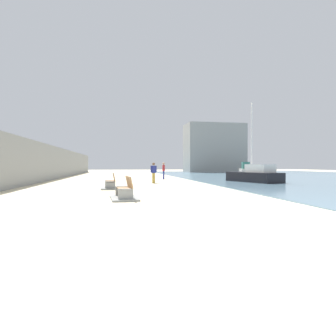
% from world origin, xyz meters
% --- Properties ---
extents(ground_plane, '(120.00, 120.00, 0.00)m').
position_xyz_m(ground_plane, '(0.00, 18.00, 0.00)').
color(ground_plane, beige).
extents(seawall, '(0.80, 64.00, 3.36)m').
position_xyz_m(seawall, '(-7.50, 18.00, 1.68)').
color(seawall, gray).
rests_on(seawall, ground).
extents(bench_near, '(1.28, 2.19, 0.98)m').
position_xyz_m(bench_near, '(-0.47, 3.66, 0.23)').
color(bench_near, gray).
rests_on(bench_near, ground).
extents(bench_far, '(1.18, 2.14, 0.98)m').
position_xyz_m(bench_far, '(-1.23, 8.98, 0.23)').
color(bench_far, gray).
rests_on(bench_far, ground).
extents(person_walking, '(0.51, 0.26, 1.66)m').
position_xyz_m(person_walking, '(2.00, 13.43, 0.96)').
color(person_walking, gold).
rests_on(person_walking, ground).
extents(person_standing, '(0.30, 0.49, 1.73)m').
position_xyz_m(person_standing, '(3.74, 19.13, 1.01)').
color(person_standing, navy).
rests_on(person_standing, ground).
extents(boat_outer, '(3.35, 5.16, 6.75)m').
position_xyz_m(boat_outer, '(10.52, 13.00, 0.62)').
color(boat_outer, black).
rests_on(boat_outer, water_bay).
extents(boat_distant, '(2.90, 4.73, 1.92)m').
position_xyz_m(boat_distant, '(19.91, 34.06, 0.73)').
color(boat_distant, beige).
rests_on(boat_distant, water_bay).
extents(harbor_building, '(12.00, 6.00, 9.95)m').
position_xyz_m(harbor_building, '(18.78, 46.00, 4.97)').
color(harbor_building, gray).
rests_on(harbor_building, ground).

